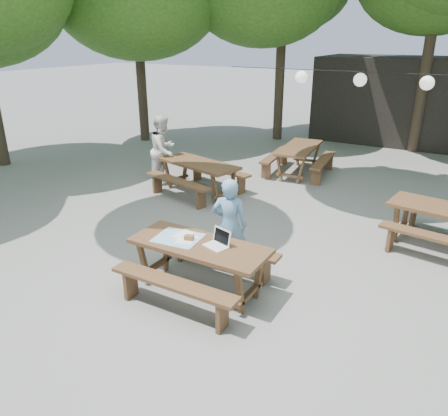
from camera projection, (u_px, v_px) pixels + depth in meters
The scene contains 10 objects.
ground at pixel (267, 261), 7.24m from camera, with size 80.00×80.00×0.00m, color slate.
pavilion at pixel (410, 100), 14.95m from camera, with size 6.00×3.00×2.80m, color black.
main_picnic_table at pixel (200, 266), 6.28m from camera, with size 2.00×1.58×0.75m.
picnic_table_nw at pixel (199, 177), 10.19m from camera, with size 2.22×1.98×0.75m.
picnic_table_far_w at pixel (299, 160), 11.61m from camera, with size 1.76×2.07×0.75m.
woman at pixel (229, 225), 6.72m from camera, with size 0.55×0.36×1.51m, color #6C9FC6.
second_person at pixel (164, 150), 10.68m from camera, with size 0.83×0.65×1.72m, color white.
laptop at pixel (219, 242), 6.06m from camera, with size 0.39×0.35×0.24m.
tabletop_clutter at pixel (181, 238), 6.30m from camera, with size 0.71×0.62×0.08m.
paper_lanterns at pixel (361, 80), 11.27m from camera, with size 9.00×0.34×0.38m.
Camera 1 is at (2.57, -5.91, 3.49)m, focal length 35.00 mm.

